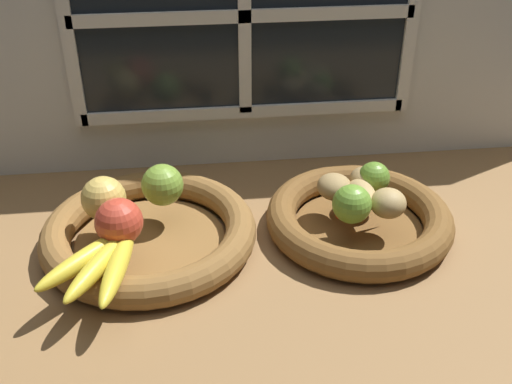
{
  "coord_description": "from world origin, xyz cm",
  "views": [
    {
      "loc": [
        -10.74,
        -82.79,
        61.57
      ],
      "look_at": [
        -0.92,
        1.34,
        9.18
      ],
      "focal_mm": 42.31,
      "sensor_mm": 36.0,
      "label": 1
    }
  ],
  "objects_px": {
    "apple_red_front": "(119,222)",
    "potato_large": "(361,195)",
    "lime_far": "(374,178)",
    "banana_bunch_front": "(102,261)",
    "potato_oblong": "(334,187)",
    "chili_pepper": "(369,205)",
    "lime_near": "(352,204)",
    "potato_small": "(388,203)",
    "apple_golden_left": "(104,198)",
    "fruit_bowl_left": "(150,233)",
    "potato_back": "(366,180)",
    "fruit_bowl_right": "(359,219)",
    "apple_green_back": "(162,185)"
  },
  "relations": [
    {
      "from": "banana_bunch_front",
      "to": "potato_large",
      "type": "distance_m",
      "value": 0.44
    },
    {
      "from": "potato_back",
      "to": "chili_pepper",
      "type": "height_order",
      "value": "potato_back"
    },
    {
      "from": "apple_red_front",
      "to": "potato_large",
      "type": "xyz_separation_m",
      "value": [
        0.4,
        0.06,
        -0.02
      ]
    },
    {
      "from": "apple_golden_left",
      "to": "potato_large",
      "type": "distance_m",
      "value": 0.43
    },
    {
      "from": "fruit_bowl_left",
      "to": "potato_large",
      "type": "height_order",
      "value": "potato_large"
    },
    {
      "from": "apple_golden_left",
      "to": "banana_bunch_front",
      "type": "distance_m",
      "value": 0.14
    },
    {
      "from": "potato_oblong",
      "to": "banana_bunch_front",
      "type": "bearing_deg",
      "value": -157.99
    },
    {
      "from": "potato_oblong",
      "to": "potato_small",
      "type": "xyz_separation_m",
      "value": [
        0.08,
        -0.07,
        0.0
      ]
    },
    {
      "from": "chili_pepper",
      "to": "lime_far",
      "type": "bearing_deg",
      "value": 48.7
    },
    {
      "from": "banana_bunch_front",
      "to": "lime_far",
      "type": "bearing_deg",
      "value": 20.07
    },
    {
      "from": "banana_bunch_front",
      "to": "potato_back",
      "type": "xyz_separation_m",
      "value": [
        0.44,
        0.17,
        0.01
      ]
    },
    {
      "from": "apple_green_back",
      "to": "lime_near",
      "type": "height_order",
      "value": "apple_green_back"
    },
    {
      "from": "apple_golden_left",
      "to": "potato_small",
      "type": "bearing_deg",
      "value": -6.11
    },
    {
      "from": "lime_near",
      "to": "chili_pepper",
      "type": "distance_m",
      "value": 0.05
    },
    {
      "from": "apple_red_front",
      "to": "lime_near",
      "type": "bearing_deg",
      "value": 2.33
    },
    {
      "from": "apple_red_front",
      "to": "potato_large",
      "type": "distance_m",
      "value": 0.4
    },
    {
      "from": "apple_red_front",
      "to": "lime_far",
      "type": "height_order",
      "value": "apple_red_front"
    },
    {
      "from": "apple_green_back",
      "to": "potato_back",
      "type": "distance_m",
      "value": 0.36
    },
    {
      "from": "chili_pepper",
      "to": "apple_green_back",
      "type": "bearing_deg",
      "value": 150.74
    },
    {
      "from": "apple_golden_left",
      "to": "apple_red_front",
      "type": "xyz_separation_m",
      "value": [
        0.03,
        -0.07,
        0.0
      ]
    },
    {
      "from": "chili_pepper",
      "to": "lime_near",
      "type": "bearing_deg",
      "value": -162.38
    },
    {
      "from": "potato_oblong",
      "to": "chili_pepper",
      "type": "xyz_separation_m",
      "value": [
        0.05,
        -0.04,
        -0.01
      ]
    },
    {
      "from": "apple_green_back",
      "to": "potato_large",
      "type": "distance_m",
      "value": 0.34
    },
    {
      "from": "apple_red_front",
      "to": "potato_small",
      "type": "relative_size",
      "value": 1.24
    },
    {
      "from": "potato_oblong",
      "to": "potato_small",
      "type": "distance_m",
      "value": 0.1
    },
    {
      "from": "apple_green_back",
      "to": "chili_pepper",
      "type": "relative_size",
      "value": 0.57
    },
    {
      "from": "apple_golden_left",
      "to": "apple_green_back",
      "type": "xyz_separation_m",
      "value": [
        0.09,
        0.03,
        -0.0
      ]
    },
    {
      "from": "banana_bunch_front",
      "to": "lime_far",
      "type": "distance_m",
      "value": 0.48
    },
    {
      "from": "potato_large",
      "to": "apple_red_front",
      "type": "bearing_deg",
      "value": -171.76
    },
    {
      "from": "fruit_bowl_left",
      "to": "lime_near",
      "type": "xyz_separation_m",
      "value": [
        0.33,
        -0.04,
        0.06
      ]
    },
    {
      "from": "apple_red_front",
      "to": "banana_bunch_front",
      "type": "relative_size",
      "value": 0.38
    },
    {
      "from": "banana_bunch_front",
      "to": "potato_large",
      "type": "height_order",
      "value": "potato_large"
    },
    {
      "from": "apple_golden_left",
      "to": "potato_large",
      "type": "xyz_separation_m",
      "value": [
        0.43,
        -0.01,
        -0.02
      ]
    },
    {
      "from": "potato_large",
      "to": "lime_near",
      "type": "xyz_separation_m",
      "value": [
        -0.03,
        -0.04,
        0.01
      ]
    },
    {
      "from": "apple_red_front",
      "to": "potato_back",
      "type": "height_order",
      "value": "apple_red_front"
    },
    {
      "from": "fruit_bowl_right",
      "to": "lime_far",
      "type": "height_order",
      "value": "lime_far"
    },
    {
      "from": "apple_red_front",
      "to": "fruit_bowl_left",
      "type": "bearing_deg",
      "value": 56.25
    },
    {
      "from": "banana_bunch_front",
      "to": "potato_small",
      "type": "relative_size",
      "value": 3.26
    },
    {
      "from": "fruit_bowl_right",
      "to": "banana_bunch_front",
      "type": "height_order",
      "value": "banana_bunch_front"
    },
    {
      "from": "fruit_bowl_left",
      "to": "banana_bunch_front",
      "type": "height_order",
      "value": "banana_bunch_front"
    },
    {
      "from": "potato_large",
      "to": "fruit_bowl_right",
      "type": "bearing_deg",
      "value": 180.0
    },
    {
      "from": "apple_golden_left",
      "to": "fruit_bowl_left",
      "type": "bearing_deg",
      "value": -11.86
    },
    {
      "from": "potato_small",
      "to": "lime_far",
      "type": "xyz_separation_m",
      "value": [
        -0.0,
        0.08,
        0.0
      ]
    },
    {
      "from": "lime_far",
      "to": "chili_pepper",
      "type": "bearing_deg",
      "value": -112.14
    },
    {
      "from": "potato_small",
      "to": "potato_back",
      "type": "height_order",
      "value": "potato_small"
    },
    {
      "from": "potato_small",
      "to": "fruit_bowl_left",
      "type": "bearing_deg",
      "value": 174.9
    },
    {
      "from": "potato_oblong",
      "to": "apple_red_front",
      "type": "bearing_deg",
      "value": -166.13
    },
    {
      "from": "fruit_bowl_right",
      "to": "potato_oblong",
      "type": "relative_size",
      "value": 5.04
    },
    {
      "from": "lime_near",
      "to": "apple_golden_left",
      "type": "bearing_deg",
      "value": 171.87
    },
    {
      "from": "banana_bunch_front",
      "to": "potato_small",
      "type": "xyz_separation_m",
      "value": [
        0.46,
        0.09,
        0.01
      ]
    }
  ]
}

